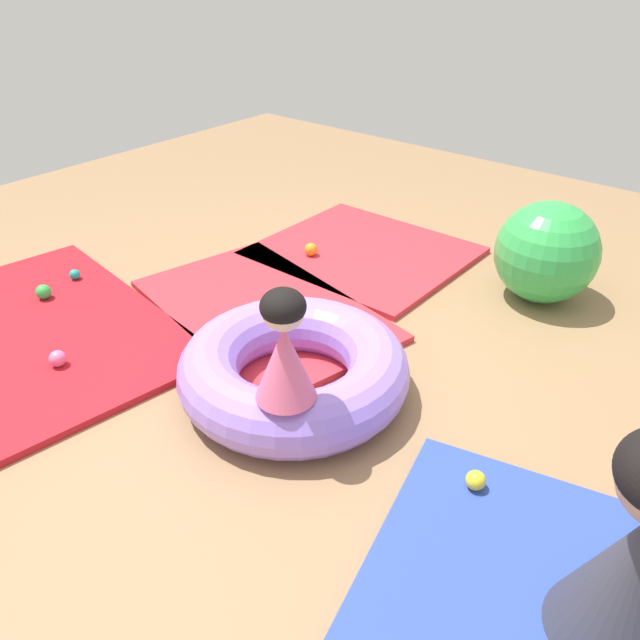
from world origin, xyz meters
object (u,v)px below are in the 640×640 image
(child_in_pink, at_px, (284,347))
(exercise_ball_large, at_px, (547,252))
(play_ball_orange, at_px, (311,249))
(inflatable_cushion, at_px, (293,369))
(play_ball_green, at_px, (43,292))
(play_ball_teal, at_px, (75,275))
(play_ball_yellow, at_px, (476,480))
(play_ball_pink, at_px, (58,359))

(child_in_pink, relative_size, exercise_ball_large, 0.82)
(play_ball_orange, relative_size, exercise_ball_large, 0.14)
(inflatable_cushion, distance_m, play_ball_green, 1.76)
(play_ball_green, relative_size, play_ball_teal, 1.37)
(inflatable_cushion, distance_m, play_ball_yellow, 0.99)
(child_in_pink, relative_size, play_ball_green, 5.58)
(play_ball_pink, relative_size, exercise_ball_large, 0.14)
(child_in_pink, bearing_deg, play_ball_yellow, 3.66)
(play_ball_pink, bearing_deg, play_ball_teal, 143.19)
(inflatable_cushion, distance_m, play_ball_orange, 1.47)
(play_ball_green, bearing_deg, play_ball_teal, 107.16)
(child_in_pink, xyz_separation_m, play_ball_yellow, (0.75, 0.28, -0.46))
(play_ball_yellow, distance_m, play_ball_green, 2.74)
(play_ball_green, xyz_separation_m, exercise_ball_large, (2.26, 1.98, 0.22))
(play_ball_yellow, xyz_separation_m, play_ball_pink, (-2.03, -0.60, 0.00))
(play_ball_orange, bearing_deg, child_in_pink, -52.83)
(child_in_pink, height_order, play_ball_yellow, child_in_pink)
(play_ball_pink, bearing_deg, play_ball_orange, 84.98)
(play_ball_orange, bearing_deg, play_ball_teal, -127.36)
(child_in_pink, height_order, play_ball_teal, child_in_pink)
(inflatable_cushion, relative_size, play_ball_yellow, 13.76)
(play_ball_green, bearing_deg, play_ball_orange, 60.01)
(inflatable_cushion, relative_size, play_ball_orange, 12.51)
(play_ball_yellow, relative_size, play_ball_teal, 1.24)
(child_in_pink, xyz_separation_m, exercise_ball_large, (0.29, 1.98, -0.23))
(inflatable_cushion, distance_m, child_in_pink, 0.55)
(inflatable_cushion, relative_size, play_ball_pink, 12.93)
(exercise_ball_large, bearing_deg, play_ball_orange, -160.31)
(play_ball_orange, relative_size, play_ball_teal, 1.36)
(play_ball_green, distance_m, exercise_ball_large, 3.02)
(play_ball_pink, relative_size, play_ball_teal, 1.32)
(play_ball_yellow, bearing_deg, child_in_pink, -159.77)
(exercise_ball_large, bearing_deg, play_ball_green, -138.77)
(play_ball_yellow, distance_m, play_ball_teal, 2.80)
(inflatable_cushion, distance_m, play_ball_teal, 1.82)
(play_ball_teal, bearing_deg, exercise_ball_large, 36.38)
(child_in_pink, distance_m, play_ball_teal, 2.12)
(inflatable_cushion, bearing_deg, play_ball_teal, -178.37)
(child_in_pink, xyz_separation_m, play_ball_pink, (-1.28, -0.32, -0.45))
(play_ball_pink, bearing_deg, child_in_pink, 14.21)
(play_ball_teal, height_order, exercise_ball_large, exercise_ball_large)
(inflatable_cushion, relative_size, exercise_ball_large, 1.81)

